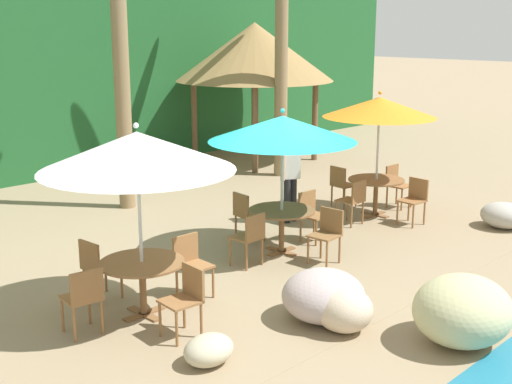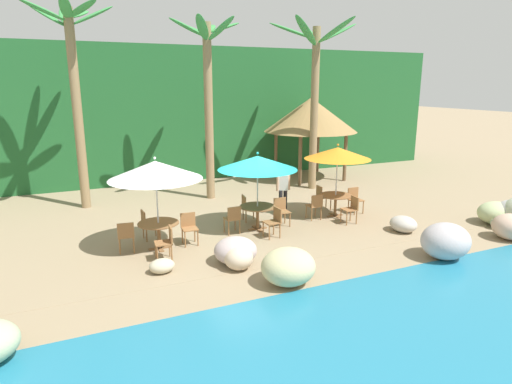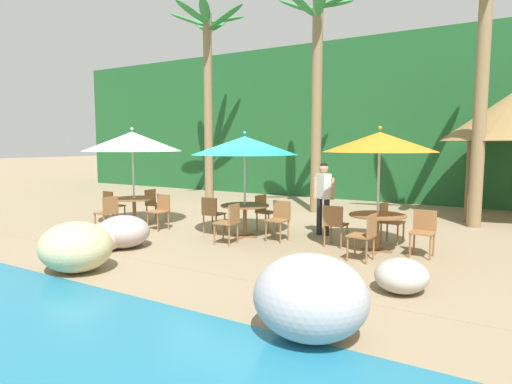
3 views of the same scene
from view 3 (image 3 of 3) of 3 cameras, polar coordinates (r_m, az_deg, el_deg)
name	(u,v)px [view 3 (image 3 of 3)]	position (r m, az deg, el deg)	size (l,w,h in m)	color
ground_plane	(226,236)	(10.22, -3.95, -5.69)	(120.00, 120.00, 0.00)	#937F60
terrace_deck	(226,235)	(10.22, -3.95, -5.67)	(18.00, 5.20, 0.01)	#937F60
foliage_backdrop	(354,122)	(18.14, 12.69, 8.92)	(28.00, 2.40, 6.00)	#1E5628
rock_seawall	(221,266)	(6.31, -4.63, -9.63)	(16.21, 3.23, 1.00)	beige
umbrella_white	(132,141)	(11.53, -15.83, 6.35)	(2.46, 2.46, 2.53)	silver
dining_table_white	(134,203)	(11.63, -15.60, -1.37)	(1.10, 1.10, 0.74)	brown
chair_white_seaward	(160,209)	(11.08, -12.35, -2.19)	(0.44, 0.45, 0.87)	olive
chair_white_inland	(154,203)	(12.33, -13.21, -1.36)	(0.45, 0.45, 0.87)	olive
chair_white_left	(112,204)	(12.28, -18.27, -1.54)	(0.47, 0.48, 0.87)	olive
chair_white_right	(108,211)	(11.07, -18.73, -2.39)	(0.46, 0.45, 0.87)	olive
umbrella_teal	(245,146)	(9.85, -1.49, 6.06)	(2.40, 2.40, 2.40)	silver
dining_table_teal	(245,210)	(9.96, -1.46, -2.40)	(1.10, 1.10, 0.74)	brown
chair_teal_seaward	(279,217)	(9.61, 3.06, -3.33)	(0.43, 0.44, 0.87)	olive
chair_teal_inland	(264,210)	(10.69, 1.08, -2.35)	(0.48, 0.47, 0.87)	olive
chair_teal_left	(212,212)	(10.36, -5.76, -2.66)	(0.43, 0.44, 0.87)	olive
chair_teal_right	(230,221)	(9.20, -3.45, -3.77)	(0.46, 0.45, 0.87)	olive
umbrella_orange	(380,142)	(8.81, 15.82, 6.27)	(2.18, 2.18, 2.46)	silver
dining_table_orange	(377,221)	(8.93, 15.53, -3.63)	(1.10, 1.10, 0.74)	brown
chair_orange_seaward	(423,229)	(8.85, 20.99, -4.58)	(0.42, 0.43, 0.87)	olive
chair_orange_inland	(388,219)	(9.76, 16.88, -3.45)	(0.47, 0.46, 0.87)	olive
chair_orange_left	(335,223)	(9.12, 10.19, -3.95)	(0.42, 0.43, 0.87)	olive
chair_orange_right	(366,234)	(8.13, 14.11, -5.28)	(0.45, 0.45, 0.87)	olive
palm_tree_nearest	(208,73)	(16.68, -6.26, 15.13)	(2.99, 2.99, 6.99)	olive
palm_tree_second	(317,70)	(13.84, 7.95, 15.45)	(2.78, 2.58, 6.66)	olive
palm_tree_third	(483,48)	(12.59, 27.49, 16.29)	(3.62, 3.69, 6.83)	olive
waiter_in_white	(323,193)	(10.22, 8.77, -0.14)	(0.52, 0.35, 1.70)	#232328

